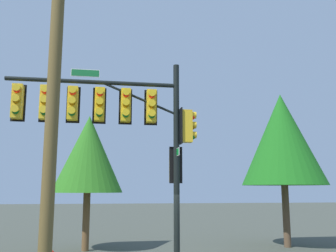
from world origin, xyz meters
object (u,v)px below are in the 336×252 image
at_px(tree_mid, 282,139).
at_px(signal_pole_assembly, 120,121).
at_px(utility_pole, 52,118).
at_px(tree_near, 88,154).

bearing_deg(tree_mid, signal_pole_assembly, 31.85).
distance_m(utility_pole, tree_near, 10.12).
bearing_deg(utility_pole, tree_near, -89.94).
height_order(signal_pole_assembly, tree_near, signal_pole_assembly).
bearing_deg(signal_pole_assembly, tree_near, -75.40).
height_order(utility_pole, tree_mid, utility_pole).
xyz_separation_m(signal_pole_assembly, tree_mid, (-7.96, -4.94, 0.21)).
xyz_separation_m(signal_pole_assembly, utility_pole, (1.34, 4.94, -0.87)).
bearing_deg(tree_near, utility_pole, 90.06).
relative_size(signal_pole_assembly, utility_pole, 0.90).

